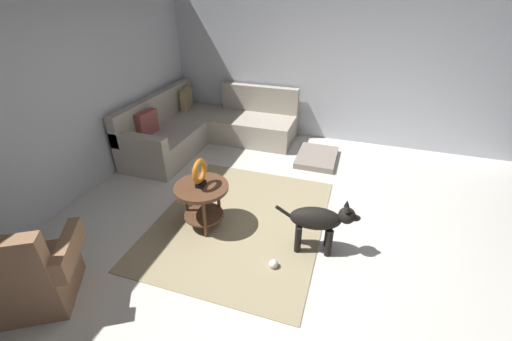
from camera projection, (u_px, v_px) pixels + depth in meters
The scene contains 11 objects.
ground_plane at pixel (295, 245), 3.60m from camera, with size 6.00×6.00×0.10m, color silver.
wall_back at pixel (47, 96), 3.69m from camera, with size 6.00×0.12×2.70m, color silver.
wall_right at pixel (338, 61), 5.32m from camera, with size 0.12×6.00×2.70m, color silver.
area_rug at pixel (240, 221), 3.88m from camera, with size 2.30×1.90×0.01m, color tan.
sectional_couch at pixel (205, 128), 5.60m from camera, with size 2.20×2.25×0.88m.
armchair at pixel (28, 276), 2.75m from camera, with size 0.92×0.99×0.88m.
side_table at pixel (202, 195), 3.62m from camera, with size 0.60×0.60×0.54m.
torus_sculpture at pixel (200, 172), 3.47m from camera, with size 0.28×0.08×0.33m.
dog_bed_mat at pixel (317, 157), 5.20m from camera, with size 0.80×0.60×0.09m, color gray.
dog at pixel (319, 221), 3.29m from camera, with size 0.30×0.84×0.63m.
dog_toy_ball at pixel (273, 264), 3.23m from camera, with size 0.09×0.09×0.09m, color silver.
Camera 1 is at (-2.70, -0.43, 2.47)m, focal length 22.91 mm.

